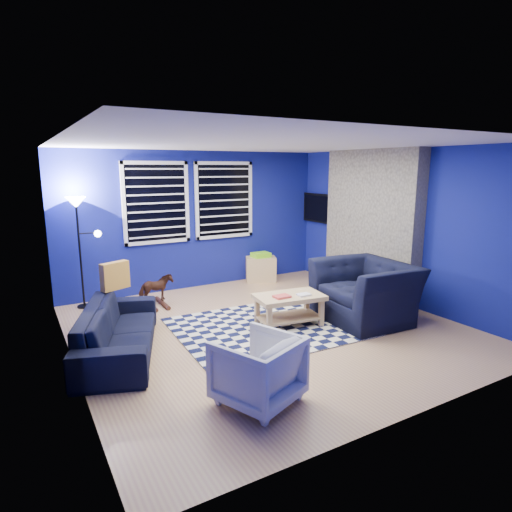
{
  "coord_description": "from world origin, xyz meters",
  "views": [
    {
      "loc": [
        -2.95,
        -4.81,
        2.2
      ],
      "look_at": [
        -0.01,
        0.3,
        0.98
      ],
      "focal_mm": 30.0,
      "sensor_mm": 36.0,
      "label": 1
    }
  ],
  "objects": [
    {
      "name": "floor",
      "position": [
        0.0,
        0.0,
        0.0
      ],
      "size": [
        5.0,
        5.0,
        0.0
      ],
      "primitive_type": "plane",
      "color": "tan",
      "rests_on": "ground"
    },
    {
      "name": "fireplace",
      "position": [
        2.36,
        0.5,
        1.2
      ],
      "size": [
        0.65,
        2.0,
        2.5
      ],
      "color": "gray",
      "rests_on": "floor"
    },
    {
      "name": "window_left",
      "position": [
        -0.75,
        2.46,
        1.6
      ],
      "size": [
        1.17,
        0.06,
        1.42
      ],
      "color": "black",
      "rests_on": "wall_back"
    },
    {
      "name": "wall_left",
      "position": [
        -2.5,
        0.0,
        1.25
      ],
      "size": [
        0.0,
        5.0,
        5.0
      ],
      "primitive_type": "plane",
      "rotation": [
        1.57,
        0.0,
        1.57
      ],
      "color": "navy",
      "rests_on": "floor"
    },
    {
      "name": "wall_right",
      "position": [
        2.5,
        0.0,
        1.25
      ],
      "size": [
        0.0,
        5.0,
        5.0
      ],
      "primitive_type": "plane",
      "rotation": [
        1.57,
        0.0,
        -1.57
      ],
      "color": "navy",
      "rests_on": "floor"
    },
    {
      "name": "armchair_bent",
      "position": [
        -1.08,
        -1.59,
        0.33
      ],
      "size": [
        0.92,
        0.93,
        0.65
      ],
      "primitive_type": "imported",
      "rotation": [
        0.0,
        0.0,
        3.53
      ],
      "color": "gray",
      "rests_on": "floor"
    },
    {
      "name": "sofa",
      "position": [
        -1.97,
        0.2,
        0.29
      ],
      "size": [
        2.14,
        1.4,
        0.58
      ],
      "primitive_type": "imported",
      "rotation": [
        0.0,
        0.0,
        1.23
      ],
      "color": "black",
      "rests_on": "floor"
    },
    {
      "name": "rocking_horse",
      "position": [
        -1.05,
        1.72,
        0.3
      ],
      "size": [
        0.29,
        0.55,
        0.45
      ],
      "primitive_type": "imported",
      "rotation": [
        0.0,
        0.0,
        1.67
      ],
      "color": "#422415",
      "rests_on": "floor"
    },
    {
      "name": "wall_back",
      "position": [
        0.0,
        2.5,
        1.25
      ],
      "size": [
        5.0,
        0.0,
        5.0
      ],
      "primitive_type": "plane",
      "rotation": [
        1.57,
        0.0,
        0.0
      ],
      "color": "navy",
      "rests_on": "floor"
    },
    {
      "name": "floor_lamp",
      "position": [
        -2.05,
        2.25,
        1.44
      ],
      "size": [
        0.48,
        0.29,
        1.76
      ],
      "color": "black",
      "rests_on": "floor"
    },
    {
      "name": "throw_pillow",
      "position": [
        -1.82,
        0.98,
        0.77
      ],
      "size": [
        0.41,
        0.26,
        0.37
      ],
      "primitive_type": "cube",
      "rotation": [
        0.0,
        0.0,
        0.39
      ],
      "color": "gold",
      "rests_on": "sofa"
    },
    {
      "name": "ceiling",
      "position": [
        0.0,
        0.0,
        2.5
      ],
      "size": [
        5.0,
        5.0,
        0.0
      ],
      "primitive_type": "plane",
      "rotation": [
        3.14,
        0.0,
        0.0
      ],
      "color": "white",
      "rests_on": "wall_back"
    },
    {
      "name": "rug",
      "position": [
        0.02,
        0.02,
        0.01
      ],
      "size": [
        2.58,
        2.1,
        0.02
      ],
      "primitive_type": "cube",
      "rotation": [
        0.0,
        0.0,
        -0.04
      ],
      "color": "black",
      "rests_on": "floor"
    },
    {
      "name": "armchair_big",
      "position": [
        1.41,
        -0.42,
        0.43
      ],
      "size": [
        1.38,
        1.23,
        0.85
      ],
      "primitive_type": "imported",
      "rotation": [
        0.0,
        0.0,
        -1.63
      ],
      "color": "black",
      "rests_on": "floor"
    },
    {
      "name": "window_right",
      "position": [
        0.55,
        2.46,
        1.6
      ],
      "size": [
        1.17,
        0.06,
        1.42
      ],
      "color": "black",
      "rests_on": "wall_back"
    },
    {
      "name": "tv",
      "position": [
        2.45,
        2.0,
        1.4
      ],
      "size": [
        0.07,
        1.0,
        0.58
      ],
      "color": "black",
      "rests_on": "wall_right"
    },
    {
      "name": "coffee_table",
      "position": [
        0.31,
        -0.07,
        0.33
      ],
      "size": [
        1.01,
        0.67,
        0.47
      ],
      "rotation": [
        0.0,
        0.0,
        -0.13
      ],
      "color": "tan",
      "rests_on": "rug"
    },
    {
      "name": "cabinet",
      "position": [
        1.22,
        2.25,
        0.25
      ],
      "size": [
        0.68,
        0.58,
        0.57
      ],
      "rotation": [
        0.0,
        0.0,
        -0.43
      ],
      "color": "tan",
      "rests_on": "floor"
    }
  ]
}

